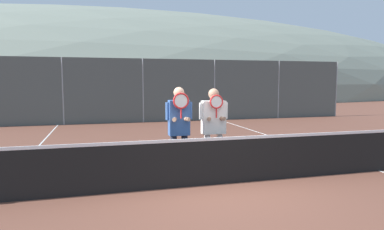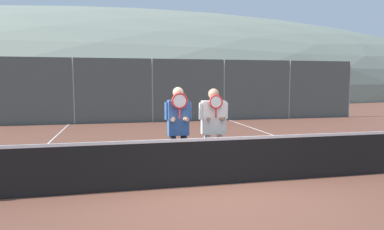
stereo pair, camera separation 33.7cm
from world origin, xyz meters
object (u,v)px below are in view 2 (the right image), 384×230
player_center_left (214,123)px  car_left_of_center (143,99)px  car_far_left (44,101)px  car_center (227,99)px  player_leftmost (178,125)px

player_center_left → car_left_of_center: size_ratio=0.41×
player_center_left → car_far_left: (-5.80, 13.15, -0.19)m
car_center → player_center_left: bearing=-109.5°
player_center_left → car_center: (4.68, 13.19, -0.21)m
car_far_left → player_leftmost: bearing=-69.2°
car_left_of_center → car_center: bearing=-1.0°
player_leftmost → car_left_of_center: 13.40m
player_center_left → car_far_left: size_ratio=0.39×
car_center → car_far_left: bearing=-179.8°
player_leftmost → player_center_left: player_leftmost is taller
car_center → car_left_of_center: bearing=179.0°
player_center_left → car_left_of_center: bearing=91.8°
car_far_left → car_left_of_center: size_ratio=1.07×
car_left_of_center → car_center: size_ratio=1.07×
player_leftmost → car_far_left: bearing=110.8°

